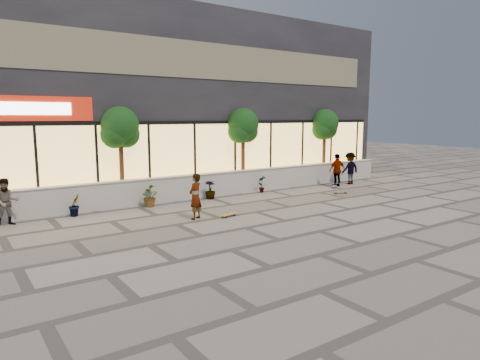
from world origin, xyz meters
TOP-DOWN VIEW (x-y plane):
  - ground at (0.00, 0.00)m, footprint 80.00×80.00m
  - planter_wall at (0.00, 7.00)m, footprint 22.00×0.42m
  - retail_building at (-0.00, 12.49)m, footprint 24.00×9.17m
  - shrub_b at (-5.70, 6.45)m, footprint 0.57×0.57m
  - shrub_c at (-2.90, 6.45)m, footprint 0.68×0.77m
  - shrub_d at (-0.10, 6.45)m, footprint 0.64×0.64m
  - shrub_e at (2.70, 6.45)m, footprint 0.46×0.35m
  - tree_midwest at (-3.50, 7.70)m, footprint 1.60×1.50m
  - tree_mideast at (2.50, 7.70)m, footprint 1.60×1.50m
  - tree_east at (8.00, 7.70)m, footprint 1.60×1.50m
  - skater_center at (-2.38, 3.59)m, footprint 0.69×0.62m
  - skater_left at (-7.82, 6.30)m, footprint 0.76×0.59m
  - skater_right_near at (6.90, 5.68)m, footprint 1.02×0.52m
  - skater_right_far at (8.00, 5.81)m, footprint 1.11×0.69m
  - skateboard_center at (-1.24, 3.24)m, footprint 0.79×0.39m
  - skateboard_right_near at (5.49, 4.14)m, footprint 0.76×0.50m
  - skateboard_right_far at (6.50, 5.48)m, footprint 0.70×0.59m

SIDE VIEW (x-z plane):
  - ground at x=0.00m, z-range 0.00..0.00m
  - skateboard_right_far at x=6.50m, z-range 0.03..0.12m
  - skateboard_right_near at x=5.49m, z-range 0.03..0.12m
  - skateboard_center at x=-1.24m, z-range 0.03..0.12m
  - shrub_b at x=-5.70m, z-range 0.00..0.81m
  - shrub_c at x=-2.90m, z-range 0.00..0.81m
  - shrub_d at x=-0.10m, z-range 0.00..0.81m
  - shrub_e at x=2.70m, z-range 0.00..0.81m
  - planter_wall at x=0.00m, z-range 0.00..1.04m
  - skater_left at x=-7.82m, z-range 0.00..1.55m
  - skater_center at x=-2.38m, z-range 0.00..1.59m
  - skater_right_near at x=6.90m, z-range 0.00..1.67m
  - skater_right_far at x=8.00m, z-range 0.00..1.67m
  - tree_midwest at x=-3.50m, z-range 1.03..4.94m
  - tree_mideast at x=2.50m, z-range 1.03..4.94m
  - tree_east at x=8.00m, z-range 1.03..4.94m
  - retail_building at x=0.00m, z-range 0.00..8.50m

